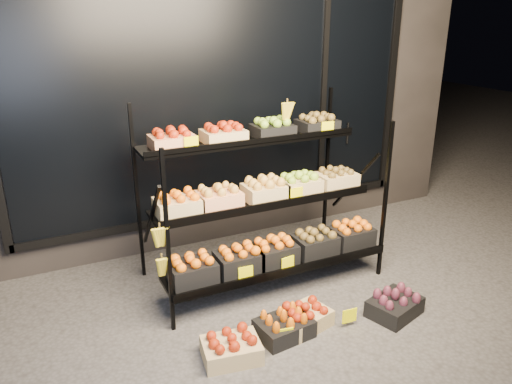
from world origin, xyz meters
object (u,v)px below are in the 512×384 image
floor_crate_left (231,347)px  display_rack (264,201)px  floor_crate_midleft (284,325)px  floor_crate_midright (304,316)px

floor_crate_left → display_rack: bearing=61.4°
floor_crate_left → floor_crate_midleft: (0.48, 0.07, -0.00)m
floor_crate_midright → floor_crate_midleft: bearing=176.5°
floor_crate_midleft → floor_crate_midright: size_ratio=0.97×
display_rack → floor_crate_midright: 1.09m
display_rack → floor_crate_midleft: 1.15m
floor_crate_midleft → floor_crate_midright: floor_crate_midleft is taller
display_rack → floor_crate_midleft: (-0.26, -0.88, -0.69)m
floor_crate_left → floor_crate_midright: floor_crate_left is taller
display_rack → floor_crate_midright: size_ratio=4.76×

